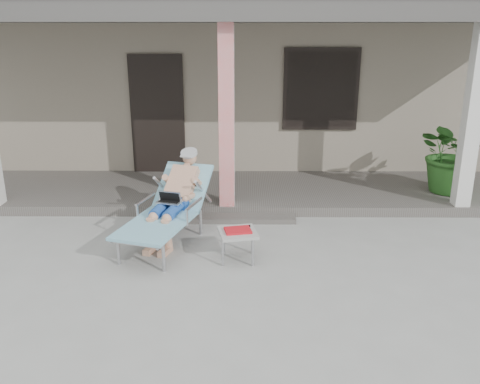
{
  "coord_description": "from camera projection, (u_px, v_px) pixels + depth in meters",
  "views": [
    {
      "loc": [
        0.25,
        -5.07,
        2.7
      ],
      "look_at": [
        0.2,
        0.6,
        0.85
      ],
      "focal_mm": 38.0,
      "sensor_mm": 36.0,
      "label": 1
    }
  ],
  "objects": [
    {
      "name": "porch_overhang",
      "position": [
        228.0,
        20.0,
        7.59
      ],
      "size": [
        10.0,
        2.3,
        2.85
      ],
      "color": "silver",
      "rests_on": "porch_deck"
    },
    {
      "name": "lounger",
      "position": [
        171.0,
        187.0,
        6.54
      ],
      "size": [
        1.16,
        1.88,
        1.18
      ],
      "rotation": [
        0.0,
        0.0,
        -0.3
      ],
      "color": "#B7B7BC",
      "rests_on": "ground"
    },
    {
      "name": "porch_deck",
      "position": [
        229.0,
        191.0,
        8.49
      ],
      "size": [
        10.0,
        2.0,
        0.15
      ],
      "primitive_type": "cube",
      "color": "#605B56",
      "rests_on": "ground"
    },
    {
      "name": "house",
      "position": [
        233.0,
        75.0,
        11.32
      ],
      "size": [
        10.4,
        5.4,
        3.3
      ],
      "color": "gray",
      "rests_on": "ground"
    },
    {
      "name": "ground",
      "position": [
        221.0,
        281.0,
        5.66
      ],
      "size": [
        60.0,
        60.0,
        0.0
      ],
      "primitive_type": "plane",
      "color": "#9E9E99",
      "rests_on": "ground"
    },
    {
      "name": "porch_step",
      "position": [
        227.0,
        218.0,
        7.41
      ],
      "size": [
        2.0,
        0.3,
        0.07
      ],
      "primitive_type": "cube",
      "color": "#605B56",
      "rests_on": "ground"
    },
    {
      "name": "potted_palm",
      "position": [
        454.0,
        152.0,
        8.06
      ],
      "size": [
        1.37,
        1.25,
        1.31
      ],
      "primitive_type": "imported",
      "rotation": [
        0.0,
        0.0,
        0.21
      ],
      "color": "#26591E",
      "rests_on": "porch_deck"
    },
    {
      "name": "side_table",
      "position": [
        238.0,
        234.0,
        6.08
      ],
      "size": [
        0.52,
        0.52,
        0.4
      ],
      "rotation": [
        0.0,
        0.0,
        0.2
      ],
      "color": "#A6A7A2",
      "rests_on": "ground"
    }
  ]
}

